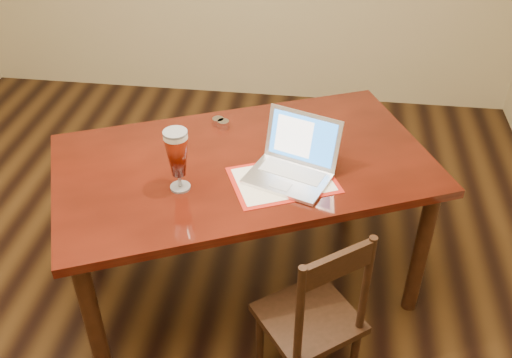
# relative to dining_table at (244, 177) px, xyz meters

# --- Properties ---
(ground) EXTENTS (5.00, 5.00, 0.00)m
(ground) POSITION_rel_dining_table_xyz_m (-0.39, -0.25, -0.74)
(ground) COLOR black
(ground) RESTS_ON ground
(dining_table) EXTENTS (2.03, 1.64, 1.13)m
(dining_table) POSITION_rel_dining_table_xyz_m (0.00, 0.00, 0.00)
(dining_table) COLOR #4B130A
(dining_table) RESTS_ON ground
(dining_chair) EXTENTS (0.54, 0.54, 0.93)m
(dining_chair) POSITION_rel_dining_table_xyz_m (0.39, -0.57, -0.31)
(dining_chair) COLOR black
(dining_chair) RESTS_ON ground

